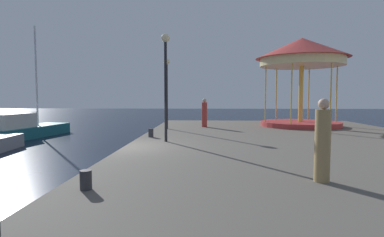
{
  "coord_description": "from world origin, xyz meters",
  "views": [
    {
      "loc": [
        3.13,
        -11.73,
        2.69
      ],
      "look_at": [
        2.48,
        2.75,
        1.69
      ],
      "focal_mm": 29.1,
      "sensor_mm": 36.0,
      "label": 1
    }
  ],
  "objects_px": {
    "carousel": "(302,60)",
    "person_near_carousel": "(204,114)",
    "bollard_south": "(86,180)",
    "sailboat_teal": "(25,128)",
    "bollard_center": "(151,133)",
    "lamp_post_near_edge": "(166,69)",
    "person_mid_promenade": "(323,143)",
    "lamp_post_mid_promenade": "(167,81)"
  },
  "relations": [
    {
      "from": "carousel",
      "to": "person_near_carousel",
      "type": "relative_size",
      "value": 3.25
    },
    {
      "from": "bollard_south",
      "to": "carousel",
      "type": "bearing_deg",
      "value": 58.97
    },
    {
      "from": "sailboat_teal",
      "to": "bollard_south",
      "type": "distance_m",
      "value": 16.71
    },
    {
      "from": "bollard_center",
      "to": "person_near_carousel",
      "type": "relative_size",
      "value": 0.22
    },
    {
      "from": "lamp_post_near_edge",
      "to": "bollard_center",
      "type": "distance_m",
      "value": 3.34
    },
    {
      "from": "carousel",
      "to": "lamp_post_near_edge",
      "type": "xyz_separation_m",
      "value": [
        -7.8,
        -7.3,
        -1.16
      ]
    },
    {
      "from": "carousel",
      "to": "person_near_carousel",
      "type": "distance_m",
      "value": 7.11
    },
    {
      "from": "person_mid_promenade",
      "to": "carousel",
      "type": "bearing_deg",
      "value": 75.28
    },
    {
      "from": "bollard_south",
      "to": "lamp_post_mid_promenade",
      "type": "bearing_deg",
      "value": 89.39
    },
    {
      "from": "bollard_center",
      "to": "bollard_south",
      "type": "relative_size",
      "value": 1.0
    },
    {
      "from": "carousel",
      "to": "lamp_post_mid_promenade",
      "type": "height_order",
      "value": "carousel"
    },
    {
      "from": "lamp_post_near_edge",
      "to": "bollard_south",
      "type": "height_order",
      "value": "lamp_post_near_edge"
    },
    {
      "from": "lamp_post_near_edge",
      "to": "lamp_post_mid_promenade",
      "type": "distance_m",
      "value": 5.35
    },
    {
      "from": "person_near_carousel",
      "to": "bollard_center",
      "type": "bearing_deg",
      "value": -116.18
    },
    {
      "from": "person_mid_promenade",
      "to": "lamp_post_mid_promenade",
      "type": "bearing_deg",
      "value": 113.31
    },
    {
      "from": "lamp_post_mid_promenade",
      "to": "bollard_south",
      "type": "height_order",
      "value": "lamp_post_mid_promenade"
    },
    {
      "from": "carousel",
      "to": "person_near_carousel",
      "type": "height_order",
      "value": "carousel"
    },
    {
      "from": "sailboat_teal",
      "to": "person_mid_promenade",
      "type": "distance_m",
      "value": 19.47
    },
    {
      "from": "bollard_south",
      "to": "person_near_carousel",
      "type": "xyz_separation_m",
      "value": [
        2.35,
        13.46,
        0.64
      ]
    },
    {
      "from": "person_mid_promenade",
      "to": "person_near_carousel",
      "type": "xyz_separation_m",
      "value": [
        -2.69,
        12.63,
        -0.03
      ]
    },
    {
      "from": "lamp_post_near_edge",
      "to": "person_near_carousel",
      "type": "relative_size",
      "value": 2.53
    },
    {
      "from": "carousel",
      "to": "lamp_post_near_edge",
      "type": "distance_m",
      "value": 10.75
    },
    {
      "from": "lamp_post_near_edge",
      "to": "bollard_center",
      "type": "bearing_deg",
      "value": 121.91
    },
    {
      "from": "lamp_post_near_edge",
      "to": "person_mid_promenade",
      "type": "height_order",
      "value": "lamp_post_near_edge"
    },
    {
      "from": "carousel",
      "to": "bollard_center",
      "type": "relative_size",
      "value": 14.53
    },
    {
      "from": "lamp_post_near_edge",
      "to": "person_near_carousel",
      "type": "height_order",
      "value": "lamp_post_near_edge"
    },
    {
      "from": "carousel",
      "to": "person_mid_promenade",
      "type": "height_order",
      "value": "carousel"
    },
    {
      "from": "sailboat_teal",
      "to": "person_mid_promenade",
      "type": "height_order",
      "value": "sailboat_teal"
    },
    {
      "from": "carousel",
      "to": "sailboat_teal",
      "type": "bearing_deg",
      "value": -178.5
    },
    {
      "from": "lamp_post_near_edge",
      "to": "bollard_south",
      "type": "distance_m",
      "value": 7.53
    },
    {
      "from": "lamp_post_near_edge",
      "to": "person_near_carousel",
      "type": "xyz_separation_m",
      "value": [
        1.6,
        6.54,
        -2.23
      ]
    },
    {
      "from": "lamp_post_near_edge",
      "to": "carousel",
      "type": "bearing_deg",
      "value": 43.1
    },
    {
      "from": "sailboat_teal",
      "to": "carousel",
      "type": "relative_size",
      "value": 1.3
    },
    {
      "from": "lamp_post_near_edge",
      "to": "lamp_post_mid_promenade",
      "type": "bearing_deg",
      "value": 96.7
    },
    {
      "from": "bollard_south",
      "to": "person_mid_promenade",
      "type": "bearing_deg",
      "value": 9.37
    },
    {
      "from": "carousel",
      "to": "lamp_post_near_edge",
      "type": "height_order",
      "value": "carousel"
    },
    {
      "from": "lamp_post_mid_promenade",
      "to": "bollard_center",
      "type": "distance_m",
      "value": 4.68
    },
    {
      "from": "bollard_center",
      "to": "person_near_carousel",
      "type": "xyz_separation_m",
      "value": [
        2.5,
        5.09,
        0.64
      ]
    },
    {
      "from": "bollard_center",
      "to": "bollard_south",
      "type": "height_order",
      "value": "same"
    },
    {
      "from": "person_near_carousel",
      "to": "bollard_south",
      "type": "bearing_deg",
      "value": -99.91
    },
    {
      "from": "carousel",
      "to": "bollard_south",
      "type": "distance_m",
      "value": 17.08
    },
    {
      "from": "carousel",
      "to": "bollard_center",
      "type": "height_order",
      "value": "carousel"
    }
  ]
}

